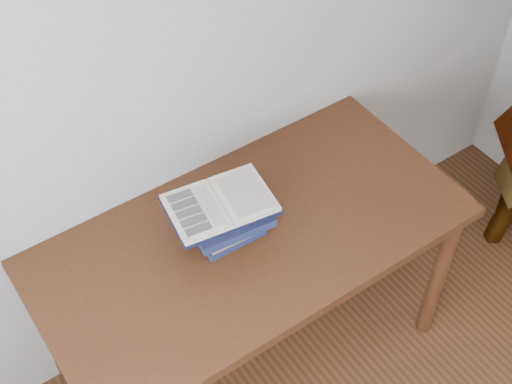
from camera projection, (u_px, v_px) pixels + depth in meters
desk at (252, 251)px, 2.46m from camera, size 1.47×0.74×0.79m
book_stack at (227, 222)px, 2.34m from camera, size 0.28×0.21×0.13m
open_book at (220, 204)px, 2.29m from camera, size 0.37×0.28×0.03m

